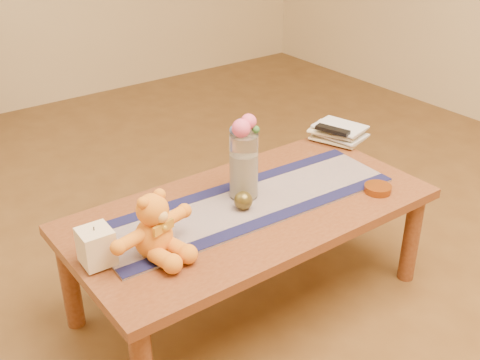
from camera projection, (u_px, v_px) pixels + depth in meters
floor at (250, 299)px, 2.47m from camera, size 5.50×5.50×0.00m
coffee_table_top at (250, 211)px, 2.26m from camera, size 1.40×0.70×0.04m
table_leg_fr at (411, 238)px, 2.50m from camera, size 0.07×0.07×0.41m
table_leg_bl at (70, 282)px, 2.24m from camera, size 0.07×0.07×0.41m
table_leg_br at (317, 186)px, 2.91m from camera, size 0.07×0.07×0.41m
persian_runner at (249, 203)px, 2.27m from camera, size 1.22×0.41×0.01m
runner_border_near at (271, 219)px, 2.16m from camera, size 1.20×0.12×0.00m
runner_border_far at (228, 187)px, 2.37m from camera, size 1.20×0.12×0.00m
teddy_bear at (153, 225)px, 1.93m from camera, size 0.37×0.32×0.21m
pillar_candle at (96, 246)px, 1.90m from camera, size 0.11×0.11×0.12m
candle_wick at (94, 229)px, 1.86m from camera, size 0.00×0.00×0.01m
glass_vase at (244, 166)px, 2.25m from camera, size 0.11×0.11×0.26m
potpourri_fill at (244, 175)px, 2.27m from camera, size 0.09×0.09×0.18m
rose_left at (241, 128)px, 2.16m from camera, size 0.07×0.07×0.07m
rose_right at (249, 122)px, 2.18m from camera, size 0.06×0.06×0.06m
blue_flower_back at (240, 124)px, 2.21m from camera, size 0.04×0.04×0.04m
blue_flower_side at (234, 130)px, 2.18m from camera, size 0.04×0.04×0.04m
leaf_sprig at (256, 130)px, 2.19m from camera, size 0.03×0.03×0.03m
bronze_ball at (243, 200)px, 2.21m from camera, size 0.08×0.08×0.07m
book_bottom at (329, 144)px, 2.73m from camera, size 0.23×0.27×0.02m
book_lower at (331, 140)px, 2.73m from camera, size 0.21×0.25×0.02m
book_upper at (329, 137)px, 2.71m from camera, size 0.24×0.27×0.02m
book_top at (331, 133)px, 2.71m from camera, size 0.22×0.26×0.02m
tv_remote at (333, 130)px, 2.69m from camera, size 0.09×0.17×0.02m
amber_dish at (378, 189)px, 2.35m from camera, size 0.13×0.13×0.03m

